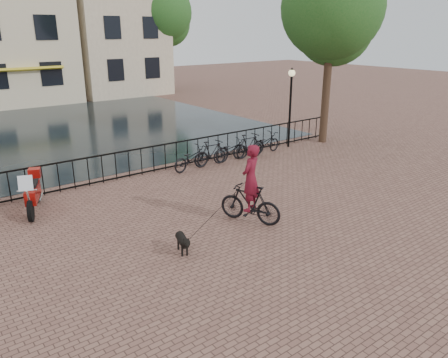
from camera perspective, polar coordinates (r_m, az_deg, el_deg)
ground at (r=10.46m, az=10.18°, el=-10.53°), size 100.00×100.00×0.00m
canal_water at (r=24.84m, az=-20.53°, el=5.95°), size 20.00×20.00×0.00m
railing at (r=16.28m, az=-10.73°, el=2.25°), size 20.00×0.05×1.02m
canal_house_mid at (r=36.77m, az=-27.20°, el=18.29°), size 8.00×9.50×11.80m
canal_house_right at (r=39.19m, az=-15.17°, el=20.67°), size 7.00×9.00×13.30m
tree_near_right at (r=20.89m, az=13.98°, el=20.88°), size 4.48×4.48×8.24m
tree_far_right at (r=38.05m, az=-8.06°, el=20.72°), size 4.76×4.76×8.76m
lamp_post at (r=19.77m, az=8.72°, el=10.87°), size 0.30×0.30×3.45m
cyclist at (r=11.91m, az=3.47°, el=-1.27°), size 1.28×1.94×2.59m
dog at (r=10.60m, az=-5.45°, el=-8.24°), size 0.48×0.84×0.54m
motorcycle at (r=13.87m, az=-23.77°, el=-1.17°), size 1.16×2.00×1.40m
parked_bike_0 at (r=16.64m, az=-4.26°, el=2.72°), size 1.79×0.87×0.90m
parked_bike_1 at (r=17.14m, az=-1.60°, el=3.42°), size 1.67×0.48×1.00m
parked_bike_2 at (r=17.70m, az=0.90°, el=3.77°), size 1.73×0.65×0.90m
parked_bike_3 at (r=18.27m, az=3.25°, el=4.39°), size 1.67×0.49×1.00m
parked_bike_4 at (r=18.90m, az=5.45°, el=4.67°), size 1.78×0.83×0.90m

